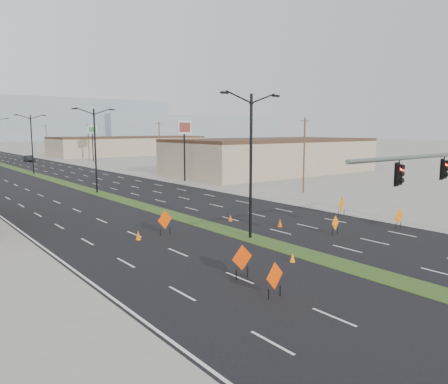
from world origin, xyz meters
TOP-DOWN VIEW (x-y plane):
  - ground at (0.00, 0.00)m, footprint 600.00×600.00m
  - building_se_near at (34.00, 45.00)m, footprint 36.00×18.00m
  - building_se_far at (38.00, 110.00)m, footprint 44.00×16.00m
  - mesa_east at (180.00, 290.00)m, footprint 160.00×50.00m
  - streetlight_0 at (0.00, 12.00)m, footprint 5.15×0.24m
  - streetlight_1 at (0.00, 40.00)m, footprint 5.15×0.24m
  - streetlight_2 at (0.00, 68.00)m, footprint 5.15×0.24m
  - utility_pole_0 at (20.00, 25.00)m, footprint 1.60×0.20m
  - utility_pole_1 at (20.00, 60.00)m, footprint 1.60×0.20m
  - utility_pole_2 at (20.00, 95.00)m, footprint 1.60×0.20m
  - utility_pole_3 at (20.00, 130.00)m, footprint 1.60×0.20m
  - car_mid at (7.10, 99.49)m, footprint 1.60×4.45m
  - construction_sign_0 at (-6.44, 3.00)m, footprint 1.24×0.28m
  - construction_sign_1 at (-5.89, 5.93)m, footprint 1.33×0.05m
  - construction_sign_2 at (-4.30, 16.45)m, footprint 1.34×0.40m
  - construction_sign_3 at (5.48, 8.90)m, footprint 1.05×0.27m
  - construction_sign_4 at (11.03, 7.20)m, footprint 1.19×0.08m
  - construction_sign_5 at (11.50, 12.92)m, footprint 1.27×0.44m
  - cone_0 at (-1.82, 6.23)m, footprint 0.42×0.42m
  - cone_1 at (2.48, 17.33)m, footprint 0.40×0.40m
  - cone_2 at (4.19, 13.23)m, footprint 0.47×0.47m
  - cone_3 at (-6.49, 16.36)m, footprint 0.49×0.49m
  - pole_sign_east_near at (14.97, 43.73)m, footprint 2.88×1.11m
  - pole_sign_east_far at (19.91, 92.09)m, footprint 2.69×1.40m

SIDE VIEW (x-z plane):
  - ground at x=0.00m, z-range 0.00..0.00m
  - cone_0 at x=-1.82m, z-range 0.00..0.56m
  - cone_1 at x=2.48m, z-range 0.00..0.58m
  - cone_2 at x=4.19m, z-range 0.00..0.65m
  - cone_3 at x=-6.49m, z-range 0.00..0.66m
  - car_mid at x=7.10m, z-range 0.00..1.46m
  - construction_sign_3 at x=5.48m, z-range 0.12..1.53m
  - construction_sign_4 at x=11.03m, z-range 0.14..1.72m
  - construction_sign_0 at x=-6.44m, z-range 0.15..1.83m
  - construction_sign_1 at x=-5.89m, z-range 0.16..1.93m
  - construction_sign_5 at x=11.50m, z-range 0.16..1.93m
  - construction_sign_2 at x=-4.30m, z-range 0.17..2.01m
  - building_se_far at x=38.00m, z-range 0.00..5.00m
  - building_se_near at x=34.00m, z-range 0.00..5.50m
  - utility_pole_0 at x=20.00m, z-range 0.17..9.17m
  - utility_pole_1 at x=20.00m, z-range 0.17..9.17m
  - utility_pole_2 at x=20.00m, z-range 0.17..9.17m
  - utility_pole_3 at x=20.00m, z-range 0.17..9.17m
  - streetlight_0 at x=0.00m, z-range 0.41..10.43m
  - streetlight_1 at x=0.00m, z-range 0.41..10.43m
  - streetlight_2 at x=0.00m, z-range 0.41..10.43m
  - pole_sign_east_far at x=19.91m, z-range 2.62..11.13m
  - pole_sign_east_near at x=14.97m, z-range 2.77..11.64m
  - mesa_east at x=180.00m, z-range 0.00..18.00m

